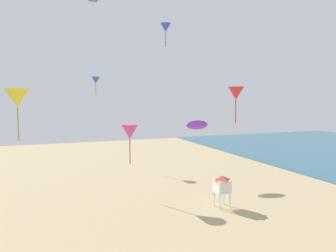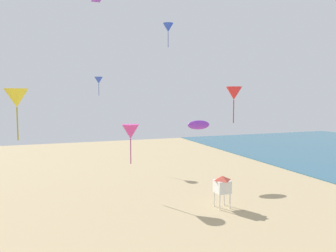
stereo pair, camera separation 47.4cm
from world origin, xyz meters
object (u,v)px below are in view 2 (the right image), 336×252
object	(u,v)px
kite_blue_delta	(168,28)
kite_yellow_delta	(16,98)
lifeguard_stand	(222,185)
kite_purple_parafoil	(199,125)
kite_blue_delta_2	(99,80)
kite_red_delta	(234,93)
kite_magenta_delta	(131,132)

from	to	relation	value
kite_blue_delta	kite_yellow_delta	size ratio (longest dim) A/B	0.99
lifeguard_stand	kite_purple_parafoil	size ratio (longest dim) A/B	1.03
kite_yellow_delta	kite_purple_parafoil	size ratio (longest dim) A/B	1.23
lifeguard_stand	kite_blue_delta_2	world-z (taller)	kite_blue_delta_2
lifeguard_stand	kite_blue_delta	xyz separation A→B (m)	(1.99, 17.81, 15.80)
kite_red_delta	kite_blue_delta	bearing A→B (deg)	78.47
kite_blue_delta	lifeguard_stand	bearing A→B (deg)	-96.37
lifeguard_stand	kite_red_delta	distance (m)	9.86
kite_purple_parafoil	kite_magenta_delta	bearing A→B (deg)	-160.34
lifeguard_stand	kite_purple_parafoil	world-z (taller)	kite_purple_parafoil
kite_blue_delta	kite_red_delta	distance (m)	26.01
kite_blue_delta	kite_purple_parafoil	bearing A→B (deg)	-90.13
kite_red_delta	kite_blue_delta_2	xyz separation A→B (m)	(-3.37, 28.69, 2.11)
kite_blue_delta_2	lifeguard_stand	bearing A→B (deg)	-74.39
kite_blue_delta	kite_purple_parafoil	distance (m)	15.01
kite_blue_delta	kite_yellow_delta	distance (m)	26.58
lifeguard_stand	kite_blue_delta_2	xyz separation A→B (m)	(-6.28, 22.49, 9.19)
lifeguard_stand	kite_blue_delta	bearing A→B (deg)	79.11
kite_yellow_delta	kite_blue_delta_2	xyz separation A→B (m)	(8.15, 23.55, 2.37)
kite_magenta_delta	kite_purple_parafoil	bearing A→B (deg)	19.66
kite_red_delta	kite_purple_parafoil	xyz separation A→B (m)	(4.88, 14.72, -3.07)
kite_blue_delta	kite_red_delta	world-z (taller)	kite_blue_delta
kite_blue_delta	kite_red_delta	bearing A→B (deg)	-101.53
kite_red_delta	lifeguard_stand	bearing A→B (deg)	64.88
kite_purple_parafoil	kite_red_delta	bearing A→B (deg)	-108.34
kite_purple_parafoil	kite_yellow_delta	bearing A→B (deg)	-149.71
kite_magenta_delta	lifeguard_stand	bearing A→B (deg)	-43.39
kite_red_delta	kite_purple_parafoil	distance (m)	15.80
kite_red_delta	kite_magenta_delta	xyz separation A→B (m)	(-3.08, 11.87, -3.22)
lifeguard_stand	kite_magenta_delta	bearing A→B (deg)	132.08
kite_red_delta	kite_blue_delta_2	size ratio (longest dim) A/B	0.81
kite_blue_delta	kite_purple_parafoil	size ratio (longest dim) A/B	1.22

